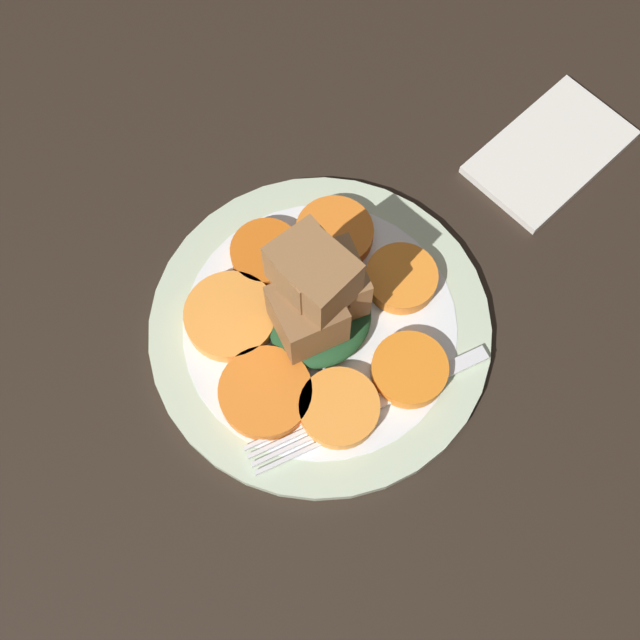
# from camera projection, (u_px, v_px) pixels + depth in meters

# --- Properties ---
(table_slab) EXTENTS (1.20, 1.20, 0.02)m
(table_slab) POSITION_uv_depth(u_px,v_px,m) (320.00, 334.00, 0.64)
(table_slab) COLOR black
(table_slab) RESTS_ON ground
(plate) EXTENTS (0.27, 0.27, 0.01)m
(plate) POSITION_uv_depth(u_px,v_px,m) (320.00, 327.00, 0.63)
(plate) COLOR beige
(plate) RESTS_ON table_slab
(carrot_slice_0) EXTENTS (0.06, 0.06, 0.01)m
(carrot_slice_0) POSITION_uv_depth(u_px,v_px,m) (401.00, 278.00, 0.63)
(carrot_slice_0) COLOR orange
(carrot_slice_0) RESTS_ON plate
(carrot_slice_1) EXTENTS (0.06, 0.06, 0.01)m
(carrot_slice_1) POSITION_uv_depth(u_px,v_px,m) (334.00, 234.00, 0.65)
(carrot_slice_1) COLOR orange
(carrot_slice_1) RESTS_ON plate
(carrot_slice_2) EXTENTS (0.06, 0.06, 0.01)m
(carrot_slice_2) POSITION_uv_depth(u_px,v_px,m) (266.00, 253.00, 0.64)
(carrot_slice_2) COLOR orange
(carrot_slice_2) RESTS_ON plate
(carrot_slice_3) EXTENTS (0.07, 0.07, 0.01)m
(carrot_slice_3) POSITION_uv_depth(u_px,v_px,m) (231.00, 316.00, 0.62)
(carrot_slice_3) COLOR #F99438
(carrot_slice_3) RESTS_ON plate
(carrot_slice_4) EXTENTS (0.07, 0.07, 0.01)m
(carrot_slice_4) POSITION_uv_depth(u_px,v_px,m) (266.00, 393.00, 0.60)
(carrot_slice_4) COLOR orange
(carrot_slice_4) RESTS_ON plate
(carrot_slice_5) EXTENTS (0.06, 0.06, 0.01)m
(carrot_slice_5) POSITION_uv_depth(u_px,v_px,m) (339.00, 408.00, 0.59)
(carrot_slice_5) COLOR orange
(carrot_slice_5) RESTS_ON plate
(carrot_slice_6) EXTENTS (0.06, 0.06, 0.01)m
(carrot_slice_6) POSITION_uv_depth(u_px,v_px,m) (409.00, 370.00, 0.60)
(carrot_slice_6) COLOR orange
(carrot_slice_6) RESTS_ON plate
(center_pile) EXTENTS (0.09, 0.07, 0.11)m
(center_pile) POSITION_uv_depth(u_px,v_px,m) (317.00, 297.00, 0.58)
(center_pile) COLOR #1E4723
(center_pile) RESTS_ON plate
(fork) EXTENTS (0.19, 0.08, 0.00)m
(fork) POSITION_uv_depth(u_px,v_px,m) (364.00, 408.00, 0.60)
(fork) COLOR silver
(fork) RESTS_ON plate
(napkin) EXTENTS (0.14, 0.08, 0.01)m
(napkin) POSITION_uv_depth(u_px,v_px,m) (550.00, 152.00, 0.69)
(napkin) COLOR silver
(napkin) RESTS_ON table_slab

